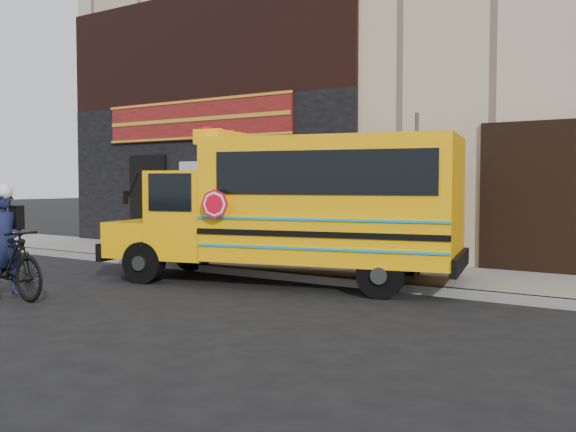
% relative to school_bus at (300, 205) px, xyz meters
% --- Properties ---
extents(ground, '(120.00, 120.00, 0.00)m').
position_rel_school_bus_xyz_m(ground, '(-0.45, -2.32, -1.51)').
color(ground, black).
rests_on(ground, ground).
extents(curb, '(40.00, 0.20, 0.15)m').
position_rel_school_bus_xyz_m(curb, '(-0.45, 0.28, -1.43)').
color(curb, gray).
rests_on(curb, ground).
extents(sidewalk, '(40.00, 3.00, 0.15)m').
position_rel_school_bus_xyz_m(sidewalk, '(-0.45, 1.78, -1.43)').
color(sidewalk, slate).
rests_on(sidewalk, ground).
extents(building, '(20.00, 10.70, 12.00)m').
position_rel_school_bus_xyz_m(building, '(-0.50, 8.14, 4.62)').
color(building, '#BDA78E').
rests_on(building, sidewalk).
extents(school_bus, '(7.21, 3.68, 2.92)m').
position_rel_school_bus_xyz_m(school_bus, '(0.00, 0.00, 0.00)').
color(school_bus, black).
rests_on(school_bus, ground).
extents(sign_pole, '(0.07, 0.28, 3.20)m').
position_rel_school_bus_xyz_m(sign_pole, '(1.95, 0.93, 0.25)').
color(sign_pole, '#373E38').
rests_on(sign_pole, ground).
extents(bicycle, '(2.01, 0.63, 1.20)m').
position_rel_school_bus_xyz_m(bicycle, '(-3.19, -3.99, -0.91)').
color(bicycle, black).
rests_on(bicycle, ground).
extents(cyclist, '(0.49, 0.68, 1.74)m').
position_rel_school_bus_xyz_m(cyclist, '(-3.27, -3.97, -0.64)').
color(cyclist, black).
rests_on(cyclist, ground).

